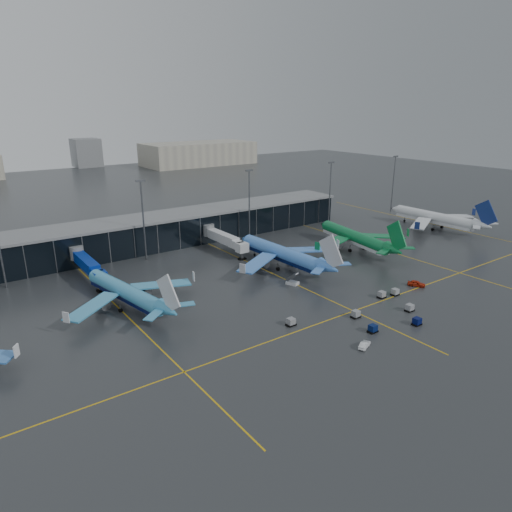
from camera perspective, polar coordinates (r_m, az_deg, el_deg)
ground at (r=115.63m, az=3.21°, el=-5.55°), size 600.00×600.00×0.00m
terminal_pier at (r=164.06m, az=-10.46°, el=3.40°), size 142.00×17.00×10.70m
jet_bridges at (r=135.71m, az=-20.30°, el=-0.98°), size 94.00×27.50×7.20m
flood_masts at (r=153.86m, az=-7.00°, el=5.80°), size 203.00×0.50×25.50m
distant_hangars at (r=372.91m, az=-17.61°, el=11.59°), size 260.00×71.00×22.00m
taxi_lines at (r=129.08m, az=3.72°, el=-2.96°), size 220.00×120.00×0.02m
airliner_arkefly at (r=114.28m, az=-16.14°, el=-3.22°), size 42.00×45.97×12.39m
airliner_klm_near at (r=137.29m, az=3.16°, el=1.39°), size 40.88×46.10×13.71m
airliner_aer_lingus at (r=157.90m, az=12.21°, el=3.22°), size 45.83×50.22×13.59m
airliner_ba at (r=194.72m, az=21.40°, el=5.25°), size 40.24×45.76×13.99m
baggage_carts at (r=111.55m, az=14.71°, el=-6.66°), size 35.18×17.76×1.70m
mobile_airstair at (r=125.62m, az=4.58°, el=-3.22°), size 3.22×3.79×3.45m
service_van_red at (r=131.35m, az=19.42°, el=-3.26°), size 3.97×4.93×1.58m
service_van_white at (r=96.54m, az=13.41°, el=-10.73°), size 4.11×2.75×1.28m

